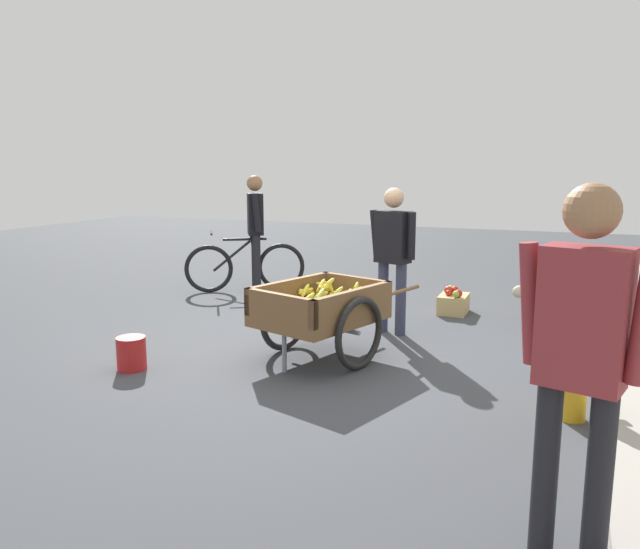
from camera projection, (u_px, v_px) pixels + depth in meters
name	position (u px, v px, depth m)	size (l,w,h in m)	color
ground_plane	(320.00, 350.00, 5.87)	(24.00, 24.00, 0.00)	#3D3F44
fruit_cart	(321.00, 312.00, 5.52)	(1.80, 1.24, 0.73)	brown
vendor_person	(393.00, 248.00, 6.29)	(0.30, 0.52, 1.51)	#333851
bicycle	(245.00, 266.00, 8.52)	(0.94, 1.44, 0.85)	black
cyclist_person	(255.00, 223.00, 8.44)	(0.45, 0.38, 1.60)	black
dog	(536.00, 296.00, 7.01)	(0.46, 0.54, 0.40)	beige
fire_hydrant	(575.00, 373.00, 4.20)	(0.25, 0.25, 0.67)	gold
plastic_bucket	(131.00, 353.00, 5.28)	(0.25, 0.25, 0.29)	#B21E1E
apple_crate	(562.00, 295.00, 7.76)	(0.44, 0.32, 0.31)	tan
mixed_fruit_crate	(453.00, 302.00, 7.30)	(0.44, 0.32, 0.32)	tan
bystander_person	(582.00, 345.00, 2.54)	(0.28, 0.54, 1.67)	black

